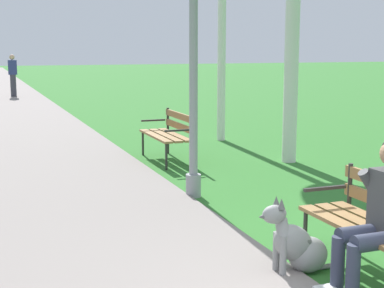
{
  "coord_description": "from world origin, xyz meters",
  "views": [
    {
      "loc": [
        -2.8,
        -2.96,
        1.95
      ],
      "look_at": [
        -0.6,
        2.94,
        0.9
      ],
      "focal_mm": 54.58,
      "sensor_mm": 36.0,
      "label": 1
    }
  ],
  "objects_px": {
    "dog_grey": "(298,245)",
    "pedestrian_distant": "(13,76)",
    "park_bench_mid": "(170,132)",
    "person_seated_on_near_bench": "(381,210)",
    "park_bench_near": "(380,219)",
    "lamp_post_near": "(193,20)"
  },
  "relations": [
    {
      "from": "park_bench_near",
      "to": "dog_grey",
      "type": "relative_size",
      "value": 1.81
    },
    {
      "from": "park_bench_near",
      "to": "dog_grey",
      "type": "distance_m",
      "value": 0.73
    },
    {
      "from": "lamp_post_near",
      "to": "pedestrian_distant",
      "type": "height_order",
      "value": "lamp_post_near"
    },
    {
      "from": "person_seated_on_near_bench",
      "to": "lamp_post_near",
      "type": "distance_m",
      "value": 3.73
    },
    {
      "from": "park_bench_mid",
      "to": "lamp_post_near",
      "type": "bearing_deg",
      "value": -101.34
    },
    {
      "from": "dog_grey",
      "to": "pedestrian_distant",
      "type": "relative_size",
      "value": 0.5
    },
    {
      "from": "dog_grey",
      "to": "person_seated_on_near_bench",
      "type": "bearing_deg",
      "value": -54.37
    },
    {
      "from": "park_bench_near",
      "to": "lamp_post_near",
      "type": "height_order",
      "value": "lamp_post_near"
    },
    {
      "from": "person_seated_on_near_bench",
      "to": "dog_grey",
      "type": "distance_m",
      "value": 0.81
    },
    {
      "from": "person_seated_on_near_bench",
      "to": "lamp_post_near",
      "type": "height_order",
      "value": "lamp_post_near"
    },
    {
      "from": "park_bench_near",
      "to": "pedestrian_distant",
      "type": "distance_m",
      "value": 19.81
    },
    {
      "from": "dog_grey",
      "to": "pedestrian_distant",
      "type": "height_order",
      "value": "pedestrian_distant"
    },
    {
      "from": "park_bench_near",
      "to": "park_bench_mid",
      "type": "xyz_separation_m",
      "value": [
        -0.04,
        5.51,
        0.0
      ]
    },
    {
      "from": "park_bench_mid",
      "to": "person_seated_on_near_bench",
      "type": "relative_size",
      "value": 1.2
    },
    {
      "from": "lamp_post_near",
      "to": "pedestrian_distant",
      "type": "relative_size",
      "value": 2.68
    },
    {
      "from": "person_seated_on_near_bench",
      "to": "dog_grey",
      "type": "relative_size",
      "value": 1.51
    },
    {
      "from": "park_bench_mid",
      "to": "lamp_post_near",
      "type": "xyz_separation_m",
      "value": [
        -0.48,
        -2.41,
        1.77
      ]
    },
    {
      "from": "person_seated_on_near_bench",
      "to": "pedestrian_distant",
      "type": "relative_size",
      "value": 0.76
    },
    {
      "from": "park_bench_mid",
      "to": "pedestrian_distant",
      "type": "xyz_separation_m",
      "value": [
        -1.69,
        14.22,
        0.33
      ]
    },
    {
      "from": "dog_grey",
      "to": "lamp_post_near",
      "type": "distance_m",
      "value": 3.45
    },
    {
      "from": "pedestrian_distant",
      "to": "person_seated_on_near_bench",
      "type": "bearing_deg",
      "value": -85.65
    },
    {
      "from": "person_seated_on_near_bench",
      "to": "park_bench_near",
      "type": "bearing_deg",
      "value": 51.49
    }
  ]
}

